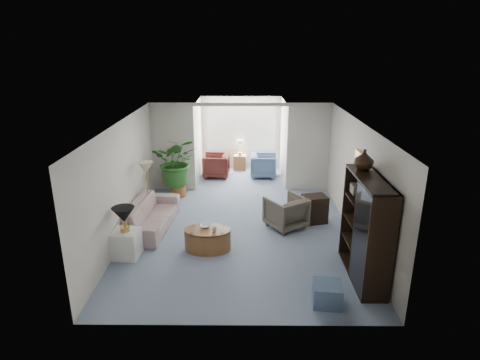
{
  "coord_description": "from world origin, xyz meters",
  "views": [
    {
      "loc": [
        0.06,
        -8.13,
        4.06
      ],
      "look_at": [
        0.0,
        0.6,
        1.1
      ],
      "focal_mm": 30.58,
      "sensor_mm": 36.0,
      "label": 1
    }
  ],
  "objects_px": {
    "table_lamp": "(124,215)",
    "cabinet_urn": "(364,160)",
    "end_table": "(126,244)",
    "sunroom_chair_blue": "(264,166)",
    "sofa": "(151,215)",
    "sunroom_chair_maroon": "(216,165)",
    "floor_lamp": "(146,167)",
    "ottoman": "(327,294)",
    "sunroom_table": "(240,162)",
    "entertainment_cabinet": "(366,229)",
    "wingback_chair": "(286,212)",
    "framed_picture": "(360,164)",
    "coffee_cup": "(214,229)",
    "side_table_dark": "(314,209)",
    "coffee_bowl": "(205,226)",
    "plant_pot": "(178,191)",
    "coffee_table": "(208,239)"
  },
  "relations": [
    {
      "from": "entertainment_cabinet",
      "to": "ottoman",
      "type": "distance_m",
      "value": 1.39
    },
    {
      "from": "framed_picture",
      "to": "coffee_cup",
      "type": "height_order",
      "value": "framed_picture"
    },
    {
      "from": "floor_lamp",
      "to": "entertainment_cabinet",
      "type": "distance_m",
      "value": 5.2
    },
    {
      "from": "floor_lamp",
      "to": "sunroom_chair_blue",
      "type": "distance_m",
      "value": 4.38
    },
    {
      "from": "end_table",
      "to": "table_lamp",
      "type": "bearing_deg",
      "value": -90.0
    },
    {
      "from": "table_lamp",
      "to": "cabinet_urn",
      "type": "relative_size",
      "value": 1.2
    },
    {
      "from": "sunroom_table",
      "to": "entertainment_cabinet",
      "type": "bearing_deg",
      "value": -70.89
    },
    {
      "from": "floor_lamp",
      "to": "ottoman",
      "type": "distance_m",
      "value": 5.19
    },
    {
      "from": "sunroom_chair_blue",
      "to": "sunroom_table",
      "type": "xyz_separation_m",
      "value": [
        -0.75,
        0.75,
        -0.12
      ]
    },
    {
      "from": "framed_picture",
      "to": "side_table_dark",
      "type": "relative_size",
      "value": 0.77
    },
    {
      "from": "entertainment_cabinet",
      "to": "floor_lamp",
      "type": "bearing_deg",
      "value": 149.19
    },
    {
      "from": "framed_picture",
      "to": "ottoman",
      "type": "height_order",
      "value": "framed_picture"
    },
    {
      "from": "coffee_bowl",
      "to": "coffee_cup",
      "type": "height_order",
      "value": "coffee_cup"
    },
    {
      "from": "framed_picture",
      "to": "wingback_chair",
      "type": "relative_size",
      "value": 0.62
    },
    {
      "from": "entertainment_cabinet",
      "to": "sunroom_table",
      "type": "distance_m",
      "value": 6.95
    },
    {
      "from": "sofa",
      "to": "floor_lamp",
      "type": "xyz_separation_m",
      "value": [
        -0.2,
        0.63,
        0.93
      ]
    },
    {
      "from": "table_lamp",
      "to": "side_table_dark",
      "type": "bearing_deg",
      "value": 23.01
    },
    {
      "from": "wingback_chair",
      "to": "side_table_dark",
      "type": "xyz_separation_m",
      "value": [
        0.7,
        0.3,
        -0.04
      ]
    },
    {
      "from": "end_table",
      "to": "entertainment_cabinet",
      "type": "xyz_separation_m",
      "value": [
        4.47,
        -0.68,
        0.67
      ]
    },
    {
      "from": "wingback_chair",
      "to": "sunroom_chair_maroon",
      "type": "distance_m",
      "value": 4.14
    },
    {
      "from": "coffee_bowl",
      "to": "plant_pot",
      "type": "height_order",
      "value": "coffee_bowl"
    },
    {
      "from": "sofa",
      "to": "coffee_bowl",
      "type": "xyz_separation_m",
      "value": [
        1.33,
        -0.94,
        0.16
      ]
    },
    {
      "from": "end_table",
      "to": "sunroom_chair_blue",
      "type": "distance_m",
      "value": 5.9
    },
    {
      "from": "cabinet_urn",
      "to": "ottoman",
      "type": "relative_size",
      "value": 0.8
    },
    {
      "from": "sofa",
      "to": "end_table",
      "type": "distance_m",
      "value": 1.37
    },
    {
      "from": "coffee_bowl",
      "to": "sunroom_table",
      "type": "height_order",
      "value": "coffee_bowl"
    },
    {
      "from": "end_table",
      "to": "cabinet_urn",
      "type": "height_order",
      "value": "cabinet_urn"
    },
    {
      "from": "coffee_bowl",
      "to": "cabinet_urn",
      "type": "xyz_separation_m",
      "value": [
        2.94,
        -0.58,
        1.59
      ]
    },
    {
      "from": "framed_picture",
      "to": "entertainment_cabinet",
      "type": "relative_size",
      "value": 0.27
    },
    {
      "from": "sofa",
      "to": "floor_lamp",
      "type": "bearing_deg",
      "value": 22.03
    },
    {
      "from": "sofa",
      "to": "cabinet_urn",
      "type": "bearing_deg",
      "value": -104.94
    },
    {
      "from": "table_lamp",
      "to": "coffee_bowl",
      "type": "height_order",
      "value": "table_lamp"
    },
    {
      "from": "entertainment_cabinet",
      "to": "sunroom_chair_blue",
      "type": "relative_size",
      "value": 2.35
    },
    {
      "from": "sunroom_chair_maroon",
      "to": "entertainment_cabinet",
      "type": "bearing_deg",
      "value": 30.66
    },
    {
      "from": "sunroom_chair_blue",
      "to": "entertainment_cabinet",
      "type": "bearing_deg",
      "value": -162.2
    },
    {
      "from": "framed_picture",
      "to": "floor_lamp",
      "type": "distance_m",
      "value": 4.86
    },
    {
      "from": "table_lamp",
      "to": "plant_pot",
      "type": "bearing_deg",
      "value": 81.31
    },
    {
      "from": "coffee_cup",
      "to": "side_table_dark",
      "type": "distance_m",
      "value": 2.71
    },
    {
      "from": "table_lamp",
      "to": "coffee_cup",
      "type": "distance_m",
      "value": 1.79
    },
    {
      "from": "sofa",
      "to": "entertainment_cabinet",
      "type": "bearing_deg",
      "value": -110.66
    },
    {
      "from": "coffee_table",
      "to": "entertainment_cabinet",
      "type": "bearing_deg",
      "value": -18.84
    },
    {
      "from": "wingback_chair",
      "to": "framed_picture",
      "type": "bearing_deg",
      "value": 124.85
    },
    {
      "from": "sofa",
      "to": "sunroom_chair_maroon",
      "type": "relative_size",
      "value": 2.68
    },
    {
      "from": "table_lamp",
      "to": "side_table_dark",
      "type": "xyz_separation_m",
      "value": [
        3.99,
        1.69,
        -0.58
      ]
    },
    {
      "from": "table_lamp",
      "to": "sunroom_chair_maroon",
      "type": "distance_m",
      "value": 5.33
    },
    {
      "from": "wingback_chair",
      "to": "floor_lamp",
      "type": "bearing_deg",
      "value": -43.15
    },
    {
      "from": "end_table",
      "to": "cabinet_urn",
      "type": "xyz_separation_m",
      "value": [
        4.47,
        -0.18,
        1.79
      ]
    },
    {
      "from": "table_lamp",
      "to": "coffee_bowl",
      "type": "distance_m",
      "value": 1.64
    },
    {
      "from": "side_table_dark",
      "to": "entertainment_cabinet",
      "type": "distance_m",
      "value": 2.5
    },
    {
      "from": "sofa",
      "to": "sunroom_chair_maroon",
      "type": "distance_m",
      "value": 3.96
    }
  ]
}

